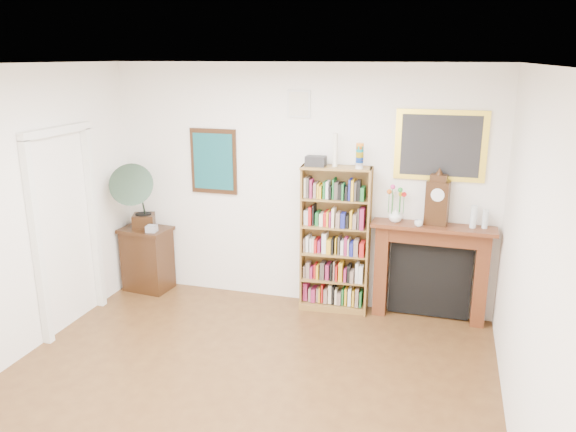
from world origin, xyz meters
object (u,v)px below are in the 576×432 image
Objects in this scene: fireplace at (431,264)px; bottle_right at (485,219)px; gramophone at (135,192)px; flower_vase at (396,215)px; side_cabinet at (148,259)px; mantel_clock at (437,201)px; cd_stack at (152,229)px; bookshelf at (335,232)px; teacup at (419,223)px; bottle_left at (473,217)px.

fireplace is 6.61× the size of bottle_right.
gramophone is 5.41× the size of flower_vase.
fireplace is 3.56m from gramophone.
flower_vase is at bearing 7.14° from side_cabinet.
fireplace is at bearing 131.70° from mantel_clock.
cd_stack is (0.20, -0.03, -0.44)m from gramophone.
bookshelf is 2.45m from gramophone.
teacup is (0.92, -0.08, 0.20)m from bookshelf.
bottle_left is (3.70, 0.21, 0.39)m from cd_stack.
bottle_left is at bearing -173.20° from bottle_right.
gramophone is at bearing -175.24° from fireplace.
mantel_clock is at bearing 1.45° from flower_vase.
mantel_clock is (3.47, 0.11, 0.97)m from side_cabinet.
cd_stack is 0.60× the size of bottle_right.
fireplace reaches higher than cd_stack.
bottle_right is at bearing 1.59° from flower_vase.
mantel_clock reaches higher than cd_stack.
mantel_clock is 0.41m from bottle_left.
side_cabinet is 0.95× the size of gramophone.
teacup is at bearing -20.97° from gramophone.
cd_stack is at bearing -30.53° from side_cabinet.
bookshelf is at bearing -175.51° from fireplace.
teacup is (-0.15, -0.15, 0.50)m from fireplace.
bookshelf is 9.74× the size of bottle_right.
bookshelf is 3.53× the size of mantel_clock.
bookshelf is 1.18m from mantel_clock.
side_cabinet is 4.02× the size of bottle_right.
mantel_clock reaches higher than bottle_right.
gramophone reaches higher than teacup.
cd_stack is 0.22× the size of mantel_clock.
side_cabinet is at bearing -178.25° from bottle_right.
mantel_clock reaches higher than fireplace.
cd_stack is at bearing -29.83° from gramophone.
gramophone is 4.22× the size of bottle_right.
side_cabinet is at bearing 176.88° from bookshelf.
bottle_right reaches higher than cd_stack.
side_cabinet is 3.60m from mantel_clock.
flower_vase is 1.70× the size of teacup.
side_cabinet is 3.35× the size of bottle_left.
bottle_left reaches higher than side_cabinet.
mantel_clock is 6.01× the size of teacup.
bottle_left is at bearing 9.47° from mantel_clock.
flower_vase reaches higher than cd_stack.
bottle_left is (3.85, 0.11, 0.83)m from side_cabinet.
bottle_left is (3.90, 0.19, -0.05)m from gramophone.
gramophone is (-2.43, -0.16, 0.34)m from bookshelf.
mantel_clock is at bearing -179.90° from bottle_left.
bottle_right is (3.82, 0.23, 0.37)m from cd_stack.
bottle_left is (0.40, -0.03, 0.58)m from fireplace.
side_cabinet is 6.71× the size of cd_stack.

